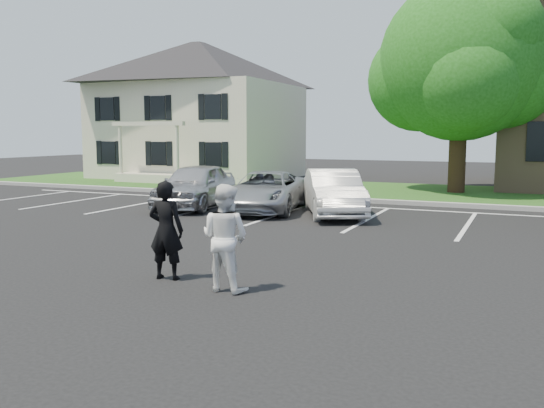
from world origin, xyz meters
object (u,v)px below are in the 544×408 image
object	(u,v)px
car_silver_minivan	(266,191)
tree	(463,64)
car_silver_west	(195,185)
car_white_sedan	(334,193)
man_black_suit	(166,230)
man_white_shirt	(225,238)
house	(199,110)

from	to	relation	value
car_silver_minivan	tree	bearing A→B (deg)	47.44
car_silver_west	car_white_sedan	size ratio (longest dim) A/B	1.04
man_black_suit	tree	bearing A→B (deg)	-108.77
car_white_sedan	man_white_shirt	bearing A→B (deg)	-109.21
man_white_shirt	car_silver_west	xyz separation A→B (m)	(-5.96, 8.81, -0.11)
car_silver_west	car_white_sedan	bearing A→B (deg)	-8.54
car_silver_minivan	car_white_sedan	xyz separation A→B (m)	(2.34, -0.06, 0.06)
man_white_shirt	car_white_sedan	world-z (taller)	man_white_shirt
man_white_shirt	car_white_sedan	xyz separation A→B (m)	(-1.05, 8.93, -0.16)
car_silver_west	car_silver_minivan	size ratio (longest dim) A/B	0.95
house	man_white_shirt	size ratio (longest dim) A/B	5.93
tree	car_silver_minivan	world-z (taller)	tree
tree	car_silver_west	world-z (taller)	tree
tree	car_white_sedan	xyz separation A→B (m)	(-2.84, -8.23, -4.64)
house	car_white_sedan	bearing A→B (deg)	-44.44
car_silver_west	car_silver_minivan	bearing A→B (deg)	-6.03
tree	man_white_shirt	world-z (taller)	tree
man_black_suit	man_white_shirt	world-z (taller)	man_white_shirt
tree	car_white_sedan	bearing A→B (deg)	-109.00
man_white_shirt	car_silver_minivan	distance (m)	9.61
man_black_suit	car_white_sedan	distance (m)	8.71
house	car_silver_west	size ratio (longest dim) A/B	2.31
man_white_shirt	car_silver_minivan	bearing A→B (deg)	-63.78
car_silver_minivan	man_white_shirt	bearing A→B (deg)	-79.54
man_white_shirt	car_silver_west	distance (m)	10.64
house	man_black_suit	world-z (taller)	house
man_white_shirt	tree	bearing A→B (deg)	-90.40
house	car_silver_west	xyz separation A→B (m)	(6.88, -11.68, -3.07)
tree	man_black_suit	bearing A→B (deg)	-100.25
man_black_suit	house	bearing A→B (deg)	-68.82
man_white_shirt	man_black_suit	bearing A→B (deg)	-4.14
tree	man_white_shirt	size ratio (longest dim) A/B	5.07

